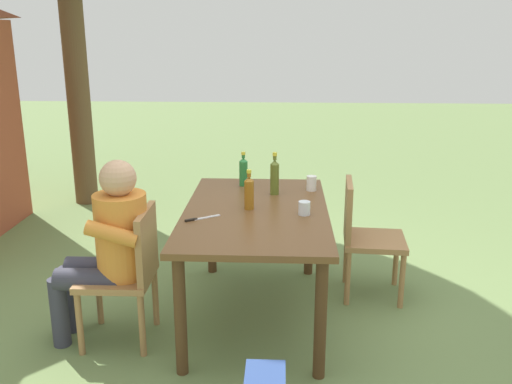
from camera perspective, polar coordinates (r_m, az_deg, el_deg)
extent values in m
plane|color=#6B844C|center=(4.01, 0.00, -12.33)|extent=(24.00, 24.00, 0.00)
cube|color=brown|center=(3.71, 0.00, -2.08)|extent=(1.59, 0.95, 0.04)
cylinder|color=#4C311A|center=(3.22, 6.58, -12.72)|extent=(0.07, 0.07, 0.73)
cylinder|color=#4C311A|center=(4.52, 5.43, -3.97)|extent=(0.07, 0.07, 0.73)
cylinder|color=#4C311A|center=(3.26, -7.70, -12.38)|extent=(0.07, 0.07, 0.73)
cylinder|color=#4C311A|center=(4.54, -4.54, -3.82)|extent=(0.07, 0.07, 0.73)
cube|color=#A37547|center=(3.64, -13.96, -8.39)|extent=(0.44, 0.44, 0.04)
cube|color=#A37547|center=(3.50, -11.05, -5.12)|extent=(0.42, 0.04, 0.42)
cylinder|color=#A37547|center=(3.95, -15.67, -10.09)|extent=(0.04, 0.04, 0.41)
cylinder|color=#A37547|center=(3.64, -17.49, -12.68)|extent=(0.04, 0.04, 0.41)
cylinder|color=#A37547|center=(3.86, -10.20, -10.41)|extent=(0.04, 0.04, 0.41)
cylinder|color=#A37547|center=(3.53, -11.52, -13.14)|extent=(0.04, 0.04, 0.41)
cube|color=#A37547|center=(4.21, 11.96, -4.85)|extent=(0.47, 0.47, 0.04)
cube|color=#A37547|center=(4.12, 9.37, -1.78)|extent=(0.42, 0.07, 0.42)
cylinder|color=#A37547|center=(4.14, 14.62, -8.76)|extent=(0.04, 0.04, 0.41)
cylinder|color=#A37547|center=(4.49, 14.04, -6.73)|extent=(0.04, 0.04, 0.41)
cylinder|color=#A37547|center=(4.11, 9.30, -8.65)|extent=(0.04, 0.04, 0.41)
cylinder|color=#A37547|center=(4.46, 9.16, -6.61)|extent=(0.04, 0.04, 0.41)
cylinder|color=orange|center=(3.52, -13.48, -4.28)|extent=(0.32, 0.32, 0.52)
sphere|color=tan|center=(3.42, -13.87, 1.37)|extent=(0.22, 0.22, 0.22)
cylinder|color=#383847|center=(3.76, -15.81, -7.42)|extent=(0.14, 0.40, 0.14)
cylinder|color=#383847|center=(3.91, -18.38, -10.28)|extent=(0.11, 0.11, 0.45)
cylinder|color=orange|center=(3.67, -12.77, -2.12)|extent=(0.09, 0.31, 0.16)
cylinder|color=#383847|center=(3.60, -16.70, -8.55)|extent=(0.14, 0.40, 0.14)
cylinder|color=#383847|center=(3.77, -19.35, -11.47)|extent=(0.11, 0.11, 0.45)
cylinder|color=orange|center=(3.33, -14.45, -4.15)|extent=(0.09, 0.31, 0.16)
cylinder|color=#996019|center=(3.69, -0.70, -0.31)|extent=(0.06, 0.06, 0.19)
cone|color=#996019|center=(3.66, -0.71, 1.33)|extent=(0.06, 0.06, 0.03)
cylinder|color=#996019|center=(3.65, -0.71, 1.74)|extent=(0.03, 0.03, 0.03)
cylinder|color=yellow|center=(3.65, -0.71, 2.10)|extent=(0.03, 0.03, 0.02)
cylinder|color=#287A38|center=(4.25, -1.28, 1.88)|extent=(0.06, 0.06, 0.19)
cone|color=#287A38|center=(4.23, -1.29, 3.29)|extent=(0.06, 0.06, 0.03)
cylinder|color=#287A38|center=(4.22, -1.30, 3.64)|extent=(0.03, 0.03, 0.03)
cylinder|color=yellow|center=(4.22, -1.30, 3.95)|extent=(0.03, 0.03, 0.02)
cylinder|color=#566623|center=(4.02, 1.90, 1.30)|extent=(0.06, 0.06, 0.22)
cone|color=#566623|center=(3.99, 1.92, 3.05)|extent=(0.06, 0.06, 0.03)
cylinder|color=#566623|center=(3.99, 1.92, 3.48)|extent=(0.03, 0.03, 0.03)
cylinder|color=yellow|center=(3.98, 1.93, 3.87)|extent=(0.03, 0.03, 0.02)
cylinder|color=silver|center=(3.60, 4.93, -1.64)|extent=(0.08, 0.08, 0.09)
cylinder|color=white|center=(4.15, 5.66, 0.89)|extent=(0.07, 0.07, 0.11)
cube|color=silver|center=(3.56, -5.01, -2.59)|extent=(0.12, 0.16, 0.01)
cube|color=black|center=(3.51, -6.62, -2.83)|extent=(0.06, 0.08, 0.01)
cylinder|color=brown|center=(6.53, -17.86, 12.15)|extent=(0.25, 0.25, 3.09)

